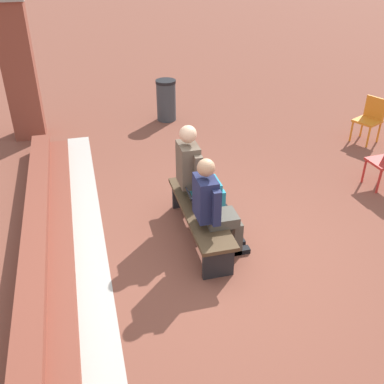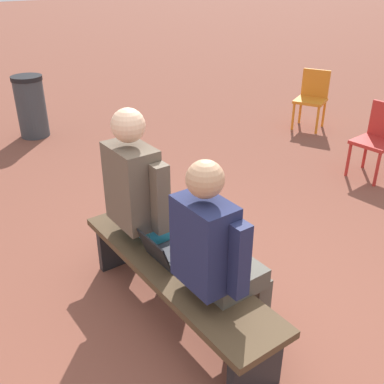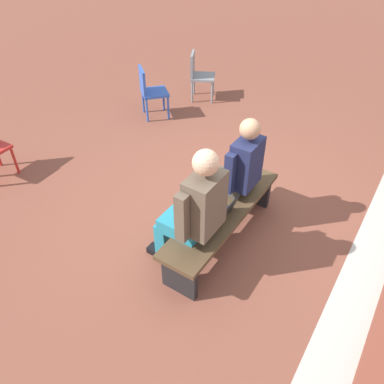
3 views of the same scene
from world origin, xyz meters
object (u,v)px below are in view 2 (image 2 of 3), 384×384
at_px(laptop, 166,253).
at_px(plastic_chair_near_bench_right, 379,136).
at_px(bench, 175,277).
at_px(person_student, 218,254).
at_px(person_adult, 147,197).
at_px(plastic_chair_foreground, 312,95).
at_px(litter_bin, 31,107).

xyz_separation_m(laptop, plastic_chair_near_bench_right, (0.53, -3.23, -0.02)).
relative_size(bench, person_student, 1.34).
distance_m(bench, laptop, 0.17).
height_order(bench, plastic_chair_near_bench_right, plastic_chair_near_bench_right).
bearing_deg(laptop, bench, -172.03).
bearing_deg(person_adult, bench, 170.87).
relative_size(laptop, plastic_chair_foreground, 0.38).
relative_size(person_student, litter_bin, 1.56).
height_order(plastic_chair_foreground, litter_bin, litter_bin).
bearing_deg(laptop, litter_bin, -6.38).
xyz_separation_m(laptop, plastic_chair_foreground, (2.13, -3.97, -0.02)).
distance_m(person_adult, plastic_chair_foreground, 4.28).
bearing_deg(litter_bin, laptop, 173.62).
distance_m(bench, litter_bin, 4.29).
bearing_deg(plastic_chair_near_bench_right, person_adult, 93.05).
distance_m(person_adult, litter_bin, 3.85).
height_order(bench, person_student, person_student).
bearing_deg(person_student, litter_bin, -4.80).
height_order(laptop, plastic_chair_near_bench_right, plastic_chair_near_bench_right).
bearing_deg(plastic_chair_near_bench_right, laptop, 99.29).
distance_m(laptop, plastic_chair_near_bench_right, 3.27).
relative_size(bench, plastic_chair_near_bench_right, 2.14).
bearing_deg(plastic_chair_near_bench_right, person_student, 107.25).
xyz_separation_m(laptop, litter_bin, (4.18, -0.47, -0.07)).
xyz_separation_m(plastic_chair_near_bench_right, plastic_chair_foreground, (1.60, -0.74, 0.00)).
relative_size(person_adult, litter_bin, 1.65).
relative_size(person_adult, plastic_chair_foreground, 1.69).
bearing_deg(bench, plastic_chair_near_bench_right, -79.19).
bearing_deg(person_student, bench, 10.46).
bearing_deg(person_adult, laptop, 166.92).
xyz_separation_m(bench, litter_bin, (4.27, -0.46, 0.08)).
height_order(bench, laptop, laptop).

